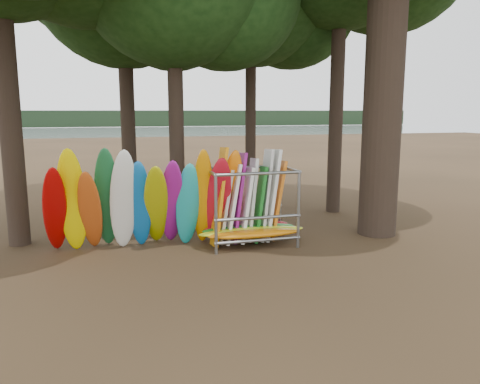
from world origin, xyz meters
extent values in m
plane|color=#47331E|center=(0.00, 0.00, 0.00)|extent=(120.00, 120.00, 0.00)
plane|color=gray|center=(0.00, 60.00, 0.00)|extent=(160.00, 160.00, 0.00)
cube|color=black|center=(0.00, 110.00, 2.00)|extent=(160.00, 4.00, 4.00)
cylinder|color=black|center=(-5.89, 2.32, 5.94)|extent=(0.61, 0.61, 11.89)
cylinder|color=black|center=(-2.51, 5.84, 5.09)|extent=(0.53, 0.53, 10.18)
cylinder|color=black|center=(-0.54, 7.00, 6.88)|extent=(0.62, 0.62, 13.76)
cylinder|color=black|center=(2.35, 6.03, 5.26)|extent=(0.43, 0.43, 10.53)
cylinder|color=black|center=(-1.08, 3.06, 4.90)|extent=(0.44, 0.44, 9.81)
cylinder|color=black|center=(5.13, 4.03, 6.43)|extent=(0.53, 0.53, 12.86)
ellipsoid|color=#AD0505|center=(-4.69, 0.71, 1.27)|extent=(0.84, 1.98, 2.70)
ellipsoid|color=#FBE200|center=(-4.24, 0.73, 1.49)|extent=(0.76, 1.46, 3.08)
ellipsoid|color=#C44C15|center=(-3.80, 0.75, 1.20)|extent=(0.71, 1.84, 2.56)
ellipsoid|color=#1A6233|center=(-3.36, 1.01, 1.48)|extent=(0.69, 1.58, 3.06)
ellipsoid|color=silver|center=(-2.91, 0.78, 1.45)|extent=(0.89, 1.24, 2.98)
ellipsoid|color=#0E5AA5|center=(-2.47, 0.89, 1.28)|extent=(0.73, 1.20, 2.67)
ellipsoid|color=#A1A509|center=(-2.02, 0.83, 1.23)|extent=(0.84, 1.92, 2.65)
ellipsoid|color=#901682|center=(-1.58, 0.85, 1.30)|extent=(0.74, 1.75, 2.74)
ellipsoid|color=teal|center=(-1.13, 0.74, 1.24)|extent=(0.77, 1.03, 2.55)
ellipsoid|color=orange|center=(-0.69, 0.74, 1.43)|extent=(0.71, 1.20, 2.94)
ellipsoid|color=#B4101F|center=(-0.24, 0.70, 1.31)|extent=(0.77, 1.18, 2.71)
ellipsoid|color=orange|center=(0.20, 0.98, 1.40)|extent=(0.81, 1.17, 2.88)
ellipsoid|color=orange|center=(0.68, 0.08, 0.42)|extent=(2.76, 0.55, 0.24)
ellipsoid|color=#CBD91D|center=(0.68, 0.35, 0.42)|extent=(3.21, 0.55, 0.24)
ellipsoid|color=#1C8126|center=(0.68, 0.71, 0.42)|extent=(2.86, 0.55, 0.24)
ellipsoid|color=red|center=(0.68, 1.04, 0.42)|extent=(2.76, 0.55, 0.24)
cube|color=orange|center=(-0.24, 0.63, 1.44)|extent=(0.51, 0.82, 2.89)
cube|color=silver|center=(-0.03, 0.84, 1.13)|extent=(0.54, 0.78, 2.26)
cube|color=white|center=(0.17, 0.69, 1.19)|extent=(0.54, 0.75, 2.39)
cube|color=#89167B|center=(0.38, 0.84, 1.34)|extent=(0.51, 0.80, 2.70)
cube|color=white|center=(0.58, 0.69, 1.13)|extent=(0.47, 0.75, 2.28)
cube|color=silver|center=(0.79, 0.85, 1.25)|extent=(0.38, 0.77, 2.53)
cube|color=#186D1F|center=(0.99, 0.68, 1.14)|extent=(0.47, 0.74, 2.30)
cube|color=silver|center=(1.20, 0.79, 1.38)|extent=(0.50, 0.81, 2.79)
cube|color=silver|center=(1.40, 0.71, 1.38)|extent=(0.55, 0.77, 2.78)
cube|color=orange|center=(1.61, 0.82, 1.21)|extent=(0.58, 0.74, 2.44)
camera|label=1|loc=(-3.22, -12.30, 3.89)|focal=35.00mm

